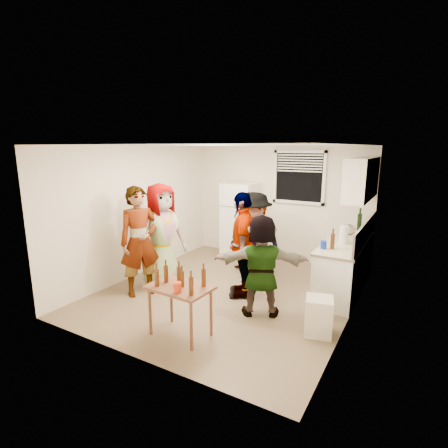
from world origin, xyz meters
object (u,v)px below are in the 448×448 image
Objects in this scene: kettle at (349,234)px; guest_stripe at (143,293)px; beer_bottle_counter at (332,249)px; serving_table at (181,335)px; guest_grey at (164,285)px; guest_black at (242,295)px; guest_back_right at (254,281)px; red_cup at (178,292)px; beer_bottle_table at (182,287)px; guest_back_left at (248,274)px; wine_bottle at (359,230)px; blue_cup at (323,249)px; refrigerator at (241,221)px; guest_orange at (260,314)px; trash_bin at (319,317)px.

kettle is 0.14× the size of guest_stripe.
serving_table is at bearing -125.91° from beer_bottle_counter.
serving_table is 0.44× the size of guest_grey.
beer_bottle_counter is at bearing 54.09° from serving_table.
kettle is at bearing 112.91° from guest_black.
kettle is 0.15× the size of guest_back_right.
beer_bottle_counter is 1.87× the size of red_cup.
beer_bottle_table is 1.95m from guest_grey.
guest_back_left is at bearing 174.74° from guest_black.
blue_cup is at bearing -99.66° from wine_bottle.
beer_bottle_counter is 1.69m from guest_black.
red_cup is 1.87m from guest_black.
serving_table is at bearing 119.76° from red_cup.
blue_cup is (2.23, -1.47, 0.05)m from refrigerator.
guest_back_right is at bearing -20.05° from guest_back_left.
guest_black is at bearing -43.00° from guest_back_left.
wine_bottle reaches higher than guest_black.
refrigerator is 1.10× the size of guest_orange.
guest_stripe is 1.14× the size of guest_back_left.
blue_cup is 0.16× the size of serving_table.
guest_back_right is at bearing 91.80° from red_cup.
blue_cup reaches higher than guest_back_left.
kettle reaches higher than beer_bottle_table.
blue_cup is at bearing -153.25° from guest_orange.
wine_bottle reaches higher than guest_back_left.
guest_grey is (-2.83, -1.91, -0.90)m from kettle.
red_cup reaches higher than guest_orange.
refrigerator is 0.91× the size of guest_grey.
beer_bottle_counter reaches higher than beer_bottle_table.
beer_bottle_counter is (-0.05, -1.10, 0.00)m from kettle.
beer_bottle_counter is at bearing -36.22° from guest_stripe.
wine_bottle is at bearing 117.80° from guest_black.
refrigerator is 13.14× the size of blue_cup.
wine_bottle is 2.65m from guest_black.
refrigerator is 3.65m from serving_table.
guest_stripe is at bearing -137.22° from wine_bottle.
beer_bottle_counter is at bearing 10.20° from guest_back_left.
serving_table is 2.26m from guest_back_right.
beer_bottle_counter reaches higher than guest_grey.
beer_bottle_table is 0.14× the size of guest_orange.
red_cup is at bearing -55.95° from guest_back_left.
blue_cup reaches higher than guest_grey.
wine_bottle is 0.20× the size of guest_back_left.
red_cup is 0.09× the size of guest_orange.
guest_orange is at bearing 170.80° from trash_bin.
guest_orange is (2.08, 0.32, 0.00)m from guest_stripe.
blue_cup reaches higher than beer_bottle_table.
beer_bottle_counter is 2.00m from guest_back_left.
refrigerator is at bearing 104.40° from serving_table.
trash_bin reaches higher than guest_black.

